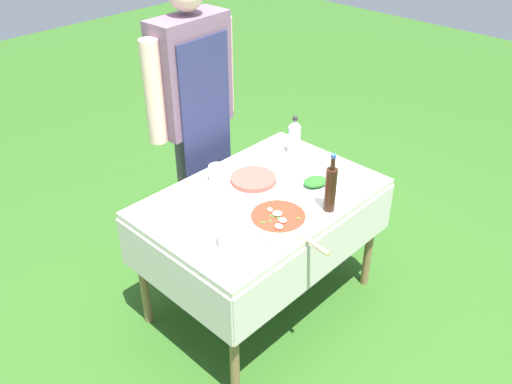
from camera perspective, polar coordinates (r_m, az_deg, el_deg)
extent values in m
plane|color=#2D5B1E|center=(3.30, 0.51, -11.33)|extent=(12.00, 12.00, 0.00)
cube|color=beige|center=(2.83, 0.59, -0.65)|extent=(1.23, 0.83, 0.04)
cube|color=beige|center=(2.72, 7.04, -6.82)|extent=(1.23, 0.01, 0.28)
cube|color=beige|center=(3.17, -4.93, -0.12)|extent=(1.23, 0.01, 0.28)
cube|color=beige|center=(2.61, -8.96, -9.03)|extent=(0.01, 0.83, 0.28)
cube|color=beige|center=(3.33, 7.93, 1.38)|extent=(0.01, 0.83, 0.28)
cylinder|color=olive|center=(2.60, -2.32, -15.67)|extent=(0.05, 0.05, 0.72)
cylinder|color=olive|center=(3.25, 11.94, -4.62)|extent=(0.05, 0.05, 0.72)
cylinder|color=olive|center=(3.00, -11.89, -8.29)|extent=(0.05, 0.05, 0.72)
cylinder|color=olive|center=(3.59, 2.55, 0.09)|extent=(0.05, 0.05, 0.72)
cylinder|color=#4C4C51|center=(3.55, -5.06, 1.11)|extent=(0.13, 0.13, 0.87)
cylinder|color=#4C4C51|center=(3.46, -7.08, -0.04)|extent=(0.13, 0.13, 0.87)
cube|color=#6B5166|center=(3.16, -6.87, 12.27)|extent=(0.48, 0.22, 0.65)
cube|color=navy|center=(3.18, -5.22, 7.72)|extent=(0.38, 0.03, 0.95)
cylinder|color=beige|center=(3.35, -3.31, 13.13)|extent=(0.10, 0.10, 0.58)
cylinder|color=beige|center=(3.01, -10.72, 10.21)|extent=(0.10, 0.10, 0.58)
cube|color=#D1B27F|center=(2.64, 2.34, -2.88)|extent=(0.37, 0.37, 0.01)
cylinder|color=#D1B27F|center=(2.50, 6.19, -5.52)|extent=(0.05, 0.18, 0.02)
cylinder|color=beige|center=(2.63, 2.35, -2.67)|extent=(0.30, 0.30, 0.01)
cylinder|color=red|center=(2.63, 2.35, -2.52)|extent=(0.27, 0.27, 0.00)
ellipsoid|color=white|center=(2.65, 1.48, -1.87)|extent=(0.03, 0.04, 0.01)
ellipsoid|color=white|center=(2.54, 2.42, -3.62)|extent=(0.05, 0.05, 0.02)
ellipsoid|color=white|center=(2.54, 2.49, -3.68)|extent=(0.04, 0.04, 0.01)
ellipsoid|color=white|center=(2.58, 2.78, -2.98)|extent=(0.05, 0.05, 0.02)
ellipsoid|color=white|center=(2.62, 2.26, -2.27)|extent=(0.06, 0.06, 0.02)
ellipsoid|color=#286B23|center=(2.61, 2.42, -2.75)|extent=(0.02, 0.04, 0.00)
ellipsoid|color=#286B23|center=(2.59, 1.51, -3.08)|extent=(0.03, 0.02, 0.00)
ellipsoid|color=#286B23|center=(2.61, 4.47, -2.75)|extent=(0.02, 0.03, 0.00)
ellipsoid|color=#286B23|center=(2.62, 1.69, -2.54)|extent=(0.02, 0.03, 0.00)
ellipsoid|color=#286B23|center=(2.58, 0.75, -3.22)|extent=(0.03, 0.03, 0.00)
cylinder|color=black|center=(2.68, 7.85, 0.22)|extent=(0.06, 0.06, 0.23)
cylinder|color=black|center=(2.60, 8.09, 3.00)|extent=(0.02, 0.02, 0.07)
cylinder|color=#335BB2|center=(2.58, 8.16, 3.78)|extent=(0.03, 0.03, 0.02)
cylinder|color=silver|center=(3.18, 4.04, 5.48)|extent=(0.07, 0.07, 0.17)
cone|color=silver|center=(3.13, 4.12, 7.23)|extent=(0.07, 0.07, 0.04)
cylinder|color=#232326|center=(3.12, 4.14, 7.74)|extent=(0.03, 0.03, 0.02)
cube|color=silver|center=(2.91, 6.26, 0.67)|extent=(0.19, 0.17, 0.01)
ellipsoid|color=#286B23|center=(2.90, 6.29, 1.09)|extent=(0.17, 0.14, 0.04)
cylinder|color=silver|center=(2.45, -2.33, -4.67)|extent=(0.14, 0.14, 0.12)
cylinder|color=#DB4C42|center=(2.94, -0.28, 1.20)|extent=(0.25, 0.25, 0.00)
cylinder|color=#DB4C42|center=(2.94, -0.28, 1.28)|extent=(0.25, 0.25, 0.00)
cylinder|color=#DB4C42|center=(2.94, -0.28, 1.36)|extent=(0.25, 0.25, 0.00)
cylinder|color=#DB4C42|center=(2.93, -0.28, 1.45)|extent=(0.25, 0.25, 0.00)
cylinder|color=#DB4C42|center=(2.93, -0.28, 1.53)|extent=(0.25, 0.25, 0.00)
cylinder|color=silver|center=(2.93, -4.14, 1.90)|extent=(0.09, 0.09, 0.08)
cylinder|color=red|center=(2.94, -4.13, 1.69)|extent=(0.08, 0.08, 0.06)
cylinder|color=#B7B2A3|center=(2.91, -4.17, 2.69)|extent=(0.09, 0.09, 0.01)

